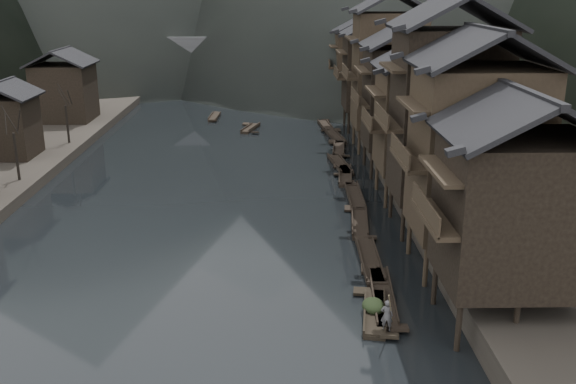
{
  "coord_description": "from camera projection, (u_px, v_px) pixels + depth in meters",
  "views": [
    {
      "loc": [
        5.48,
        -37.48,
        16.84
      ],
      "look_at": [
        6.36,
        7.09,
        2.5
      ],
      "focal_mm": 40.0,
      "sensor_mm": 36.0,
      "label": 1
    }
  ],
  "objects": [
    {
      "name": "midriver_boats",
      "position": [
        231.0,
        122.0,
        82.33
      ],
      "size": [
        6.91,
        13.1,
        0.45
      ],
      "color": "black",
      "rests_on": "water"
    },
    {
      "name": "water",
      "position": [
        190.0,
        264.0,
        40.72
      ],
      "size": [
        300.0,
        300.0,
        0.0
      ],
      "primitive_type": "plane",
      "color": "black",
      "rests_on": "ground"
    },
    {
      "name": "stone_bridge",
      "position": [
        243.0,
        59.0,
        107.69
      ],
      "size": [
        40.0,
        6.0,
        9.0
      ],
      "color": "#4C4C4F",
      "rests_on": "ground"
    },
    {
      "name": "moored_sampans",
      "position": [
        347.0,
        180.0,
        57.61
      ],
      "size": [
        2.83,
        53.73,
        0.47
      ],
      "color": "black",
      "rests_on": "water"
    },
    {
      "name": "cargo_heap",
      "position": [
        374.0,
        300.0,
        34.34
      ],
      "size": [
        1.23,
        1.6,
        0.74
      ],
      "primitive_type": "ellipsoid",
      "color": "black",
      "rests_on": "hero_sampan"
    },
    {
      "name": "hero_sampan",
      "position": [
        375.0,
        312.0,
        34.29
      ],
      "size": [
        1.92,
        5.64,
        0.44
      ],
      "color": "black",
      "rests_on": "water"
    },
    {
      "name": "right_bank",
      "position": [
        514.0,
        121.0,
        79.18
      ],
      "size": [
        40.0,
        200.0,
        1.8
      ],
      "primitive_type": "cube",
      "color": "#2D2823",
      "rests_on": "ground"
    },
    {
      "name": "boatman",
      "position": [
        387.0,
        311.0,
        32.12
      ],
      "size": [
        0.69,
        0.52,
        1.73
      ],
      "primitive_type": "imported",
      "rotation": [
        0.0,
        0.0,
        2.96
      ],
      "color": "#4F4E51",
      "rests_on": "hero_sampan"
    },
    {
      "name": "stilt_houses",
      "position": [
        409.0,
        79.0,
        56.46
      ],
      "size": [
        9.0,
        67.6,
        16.7
      ],
      "color": "black",
      "rests_on": "ground"
    },
    {
      "name": "bamboo_pole",
      "position": [
        393.0,
        268.0,
        31.4
      ],
      "size": [
        0.83,
        2.41,
        3.03
      ],
      "primitive_type": "cylinder",
      "rotation": [
        0.69,
        0.0,
        -0.31
      ],
      "color": "#8C7A51",
      "rests_on": "boatman"
    }
  ]
}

